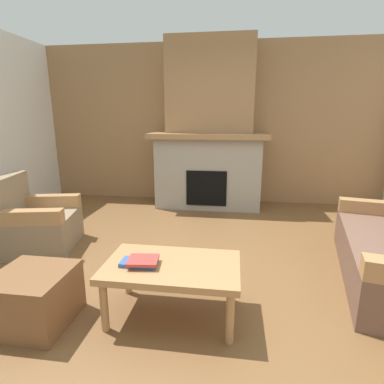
# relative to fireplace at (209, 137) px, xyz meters

# --- Properties ---
(ground) EXTENTS (9.00, 9.00, 0.00)m
(ground) POSITION_rel_fireplace_xyz_m (0.00, -2.62, -1.16)
(ground) COLOR brown
(wall_back_wood_panel) EXTENTS (6.00, 0.12, 2.70)m
(wall_back_wood_panel) POSITION_rel_fireplace_xyz_m (0.00, 0.38, 0.19)
(wall_back_wood_panel) COLOR #997047
(wall_back_wood_panel) RESTS_ON ground
(fireplace) EXTENTS (1.90, 0.82, 2.70)m
(fireplace) POSITION_rel_fireplace_xyz_m (0.00, 0.00, 0.00)
(fireplace) COLOR gray
(fireplace) RESTS_ON ground
(armchair) EXTENTS (0.90, 0.90, 0.85)m
(armchair) POSITION_rel_fireplace_xyz_m (-1.82, -2.05, -0.87)
(armchair) COLOR #847056
(armchair) RESTS_ON ground
(coffee_table) EXTENTS (1.00, 0.60, 0.43)m
(coffee_table) POSITION_rel_fireplace_xyz_m (-0.01, -3.05, -0.79)
(coffee_table) COLOR #A87A4C
(coffee_table) RESTS_ON ground
(ottoman) EXTENTS (0.52, 0.52, 0.40)m
(ottoman) POSITION_rel_fireplace_xyz_m (-0.99, -3.27, -0.96)
(ottoman) COLOR brown
(ottoman) RESTS_ON ground
(book_stack_near_edge) EXTENTS (0.29, 0.20, 0.05)m
(book_stack_near_edge) POSITION_rel_fireplace_xyz_m (-0.23, -3.10, -0.71)
(book_stack_near_edge) COLOR #335699
(book_stack_near_edge) RESTS_ON coffee_table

